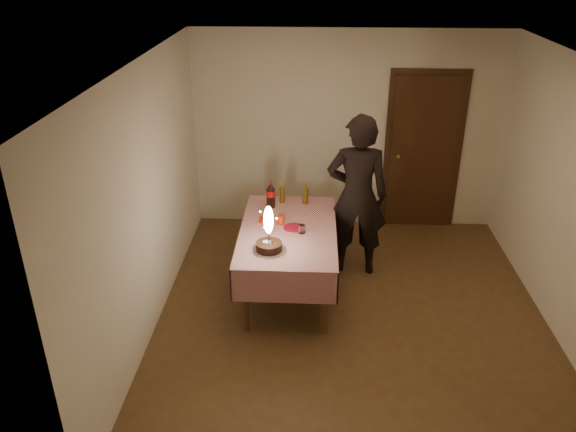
% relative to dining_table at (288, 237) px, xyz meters
% --- Properties ---
extents(ground, '(4.00, 4.50, 0.01)m').
position_rel_dining_table_xyz_m(ground, '(0.68, -0.48, -0.67)').
color(ground, brown).
rests_on(ground, ground).
extents(room_shell, '(4.04, 4.54, 2.62)m').
position_rel_dining_table_xyz_m(room_shell, '(0.72, -0.41, 0.98)').
color(room_shell, silver).
rests_on(room_shell, ground).
extents(dining_table, '(1.02, 1.72, 0.77)m').
position_rel_dining_table_xyz_m(dining_table, '(0.00, 0.00, 0.00)').
color(dining_table, brown).
rests_on(dining_table, ground).
extents(birthday_cake, '(0.33, 0.33, 0.48)m').
position_rel_dining_table_xyz_m(birthday_cake, '(-0.17, -0.47, 0.23)').
color(birthday_cake, white).
rests_on(birthday_cake, dining_table).
extents(red_plate, '(0.22, 0.22, 0.01)m').
position_rel_dining_table_xyz_m(red_plate, '(0.06, 0.03, 0.11)').
color(red_plate, '#A60B25').
rests_on(red_plate, dining_table).
extents(red_cup, '(0.08, 0.08, 0.10)m').
position_rel_dining_table_xyz_m(red_cup, '(-0.09, 0.12, 0.15)').
color(red_cup, '#B92B0C').
rests_on(red_cup, dining_table).
extents(clear_cup, '(0.07, 0.07, 0.09)m').
position_rel_dining_table_xyz_m(clear_cup, '(0.15, -0.08, 0.15)').
color(clear_cup, silver).
rests_on(clear_cup, dining_table).
extents(napkin_stack, '(0.15, 0.15, 0.02)m').
position_rel_dining_table_xyz_m(napkin_stack, '(-0.25, 0.18, 0.11)').
color(napkin_stack, red).
rests_on(napkin_stack, dining_table).
extents(cola_bottle, '(0.10, 0.10, 0.32)m').
position_rel_dining_table_xyz_m(cola_bottle, '(-0.23, 0.55, 0.26)').
color(cola_bottle, black).
rests_on(cola_bottle, dining_table).
extents(amber_bottle_left, '(0.06, 0.06, 0.26)m').
position_rel_dining_table_xyz_m(amber_bottle_left, '(-0.10, 0.67, 0.22)').
color(amber_bottle_left, '#563D0E').
rests_on(amber_bottle_left, dining_table).
extents(amber_bottle_right, '(0.06, 0.06, 0.26)m').
position_rel_dining_table_xyz_m(amber_bottle_right, '(0.17, 0.66, 0.22)').
color(amber_bottle_right, '#563D0E').
rests_on(amber_bottle_right, dining_table).
extents(photographer, '(0.71, 0.49, 1.90)m').
position_rel_dining_table_xyz_m(photographer, '(0.75, 0.50, 0.28)').
color(photographer, black).
rests_on(photographer, ground).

